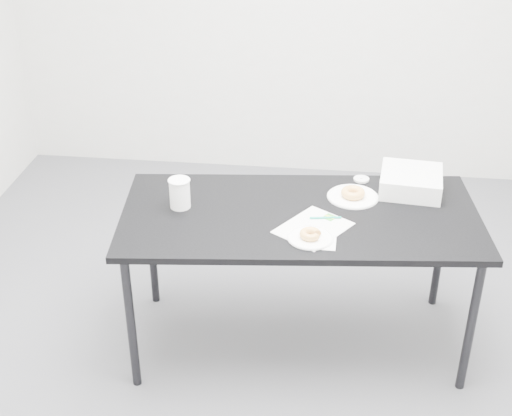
# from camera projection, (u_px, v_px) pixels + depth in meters

# --- Properties ---
(floor) EXTENTS (4.00, 4.00, 0.00)m
(floor) POSITION_uv_depth(u_px,v_px,m) (261.00, 338.00, 3.70)
(floor) COLOR #494A4E
(floor) RESTS_ON ground
(table) EXTENTS (1.74, 0.95, 0.76)m
(table) POSITION_uv_depth(u_px,v_px,m) (300.00, 224.00, 3.35)
(table) COLOR black
(table) RESTS_ON floor
(scorecard) EXTENTS (0.38, 0.40, 0.00)m
(scorecard) POSITION_uv_depth(u_px,v_px,m) (313.00, 228.00, 3.20)
(scorecard) COLOR white
(scorecard) RESTS_ON table
(logo_patch) EXTENTS (0.07, 0.07, 0.00)m
(logo_patch) POSITION_uv_depth(u_px,v_px,m) (330.00, 217.00, 3.28)
(logo_patch) COLOR green
(logo_patch) RESTS_ON scorecard
(pen) EXTENTS (0.15, 0.03, 0.01)m
(pen) POSITION_uv_depth(u_px,v_px,m) (325.00, 218.00, 3.27)
(pen) COLOR #0C8B74
(pen) RESTS_ON scorecard
(napkin) EXTENTS (0.15, 0.15, 0.00)m
(napkin) POSITION_uv_depth(u_px,v_px,m) (320.00, 241.00, 3.11)
(napkin) COLOR white
(napkin) RESTS_ON table
(plate_near) EXTENTS (0.20, 0.20, 0.01)m
(plate_near) POSITION_uv_depth(u_px,v_px,m) (310.00, 238.00, 3.12)
(plate_near) COLOR white
(plate_near) RESTS_ON napkin
(donut_near) EXTENTS (0.11, 0.11, 0.03)m
(donut_near) POSITION_uv_depth(u_px,v_px,m) (310.00, 234.00, 3.11)
(donut_near) COLOR #E49D48
(donut_near) RESTS_ON plate_near
(plate_far) EXTENTS (0.25, 0.25, 0.01)m
(plate_far) POSITION_uv_depth(u_px,v_px,m) (353.00, 197.00, 3.45)
(plate_far) COLOR white
(plate_far) RESTS_ON table
(donut_far) EXTENTS (0.14, 0.14, 0.04)m
(donut_far) POSITION_uv_depth(u_px,v_px,m) (353.00, 193.00, 3.44)
(donut_far) COLOR #E49D48
(donut_far) RESTS_ON plate_far
(coffee_cup) EXTENTS (0.10, 0.10, 0.15)m
(coffee_cup) POSITION_uv_depth(u_px,v_px,m) (180.00, 193.00, 3.33)
(coffee_cup) COLOR white
(coffee_cup) RESTS_ON table
(cup_lid) EXTENTS (0.08, 0.08, 0.01)m
(cup_lid) POSITION_uv_depth(u_px,v_px,m) (361.00, 179.00, 3.60)
(cup_lid) COLOR silver
(cup_lid) RESTS_ON table
(bakery_box) EXTENTS (0.32, 0.32, 0.10)m
(bakery_box) POSITION_uv_depth(u_px,v_px,m) (411.00, 181.00, 3.49)
(bakery_box) COLOR white
(bakery_box) RESTS_ON table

